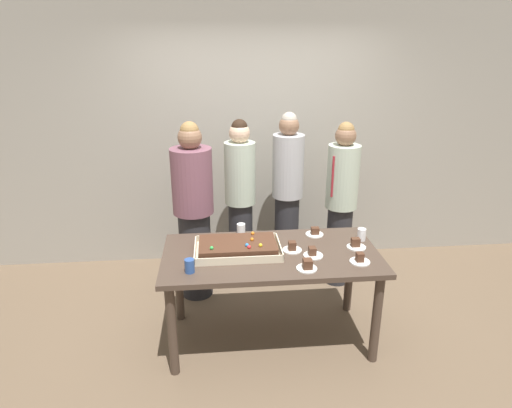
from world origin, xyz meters
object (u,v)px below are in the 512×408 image
party_table (271,264)px  plated_slice_far_right (360,260)px  plated_slice_far_left (313,253)px  drink_cup_far_end (241,229)px  person_green_shirt_behind (194,211)px  person_striped_tie_right (287,193)px  drink_cup_nearest (362,234)px  sheet_cake (238,247)px  person_far_right_suit (341,202)px  drink_cup_middle (190,266)px  plated_slice_center_back (307,266)px  plated_slice_center_front (292,248)px  person_serving_front (240,197)px  plated_slice_near_right (315,233)px  plated_slice_near_left (356,245)px

party_table → plated_slice_far_right: (0.63, -0.22, 0.12)m
plated_slice_far_left → drink_cup_far_end: 0.68m
person_green_shirt_behind → person_striped_tie_right: size_ratio=0.99×
party_table → drink_cup_nearest: drink_cup_nearest is taller
sheet_cake → drink_cup_nearest: (1.02, 0.13, 0.01)m
plated_slice_far_right → person_far_right_suit: person_far_right_suit is taller
party_table → person_green_shirt_behind: (-0.62, 0.76, 0.18)m
plated_slice_far_right → drink_cup_far_end: 1.02m
party_table → drink_cup_far_end: 0.44m
drink_cup_middle → person_far_right_suit: 1.79m
plated_slice_far_right → drink_cup_middle: 1.24m
plated_slice_center_back → drink_cup_far_end: (-0.43, 0.64, 0.02)m
plated_slice_center_front → person_green_shirt_behind: (-0.79, 0.74, 0.06)m
drink_cup_middle → person_serving_front: bearing=71.8°
plated_slice_far_left → drink_cup_far_end: size_ratio=1.50×
plated_slice_near_right → plated_slice_far_left: plated_slice_far_left is taller
drink_cup_middle → person_striped_tie_right: size_ratio=0.06×
plated_slice_center_front → plated_slice_far_left: bearing=-36.2°
plated_slice_center_front → person_striped_tie_right: 1.11m
person_striped_tie_right → person_far_right_suit: size_ratio=1.04×
party_table → plated_slice_center_back: 0.39m
plated_slice_center_back → person_serving_front: size_ratio=0.09×
plated_slice_center_back → drink_cup_far_end: size_ratio=1.50×
drink_cup_middle → person_striped_tie_right: 1.65m
plated_slice_near_left → person_far_right_suit: 0.85m
plated_slice_near_right → plated_slice_center_back: (-0.18, -0.59, 0.01)m
plated_slice_near_left → drink_cup_middle: drink_cup_middle is taller
sheet_cake → person_striped_tie_right: person_striped_tie_right is taller
drink_cup_nearest → plated_slice_center_front: bearing=-166.7°
plated_slice_far_left → drink_cup_far_end: (-0.52, 0.44, 0.03)m
party_table → plated_slice_far_left: (0.31, -0.08, 0.12)m
person_striped_tie_right → person_far_right_suit: 0.54m
party_table → person_far_right_suit: bearing=47.7°
plated_slice_far_right → drink_cup_nearest: bearing=70.7°
plated_slice_near_left → person_serving_front: 1.36m
plated_slice_near_left → plated_slice_near_right: bearing=135.2°
plated_slice_near_right → drink_cup_far_end: size_ratio=1.50×
person_serving_front → plated_slice_far_right: bearing=36.1°
plated_slice_far_right → plated_slice_far_left: bearing=157.2°
sheet_cake → plated_slice_center_front: (0.42, -0.01, -0.02)m
plated_slice_near_left → plated_slice_center_back: same height
plated_slice_near_left → plated_slice_far_left: 0.39m
plated_slice_far_right → party_table: bearing=161.0°
drink_cup_middle → person_far_right_suit: bearing=38.6°
plated_slice_near_left → person_serving_front: person_serving_front is taller
drink_cup_far_end → person_serving_front: person_serving_front is taller
person_far_right_suit → drink_cup_middle: bearing=-0.0°
drink_cup_nearest → drink_cup_far_end: (-0.97, 0.19, 0.00)m
party_table → plated_slice_near_right: (0.41, 0.30, 0.12)m
sheet_cake → person_serving_front: 1.07m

